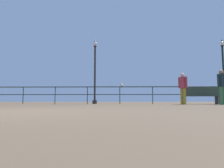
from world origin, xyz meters
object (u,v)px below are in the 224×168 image
at_px(lamppost_right, 223,68).
at_px(person_at_railing, 222,85).
at_px(lamppost_center, 95,71).
at_px(person_by_bench, 183,86).
at_px(seagull_on_rail, 122,85).
at_px(bench_near_left, 201,94).

xyz_separation_m(lamppost_right, person_at_railing, (-1.42, -2.31, -1.23)).
xyz_separation_m(lamppost_center, lamppost_right, (7.86, 0.00, 0.17)).
relative_size(person_by_bench, seagull_on_rail, 3.70).
relative_size(bench_near_left, seagull_on_rail, 4.19).
relative_size(lamppost_center, seagull_on_rail, 9.18).
height_order(lamppost_center, seagull_on_rail, lamppost_center).
bearing_deg(seagull_on_rail, bench_near_left, -9.29).
xyz_separation_m(lamppost_center, person_at_railing, (6.45, -2.31, -1.07)).
bearing_deg(person_by_bench, person_at_railing, -13.67).
height_order(person_by_bench, seagull_on_rail, person_by_bench).
xyz_separation_m(lamppost_right, seagull_on_rail, (-6.22, -0.34, -1.08)).
relative_size(lamppost_right, seagull_on_rail, 9.16).
distance_m(bench_near_left, person_at_railing, 1.42).
bearing_deg(bench_near_left, lamppost_right, 29.05).
height_order(bench_near_left, lamppost_right, lamppost_right).
bearing_deg(person_at_railing, person_by_bench, 166.33).
xyz_separation_m(bench_near_left, lamppost_right, (1.89, 1.05, 1.67)).
bearing_deg(seagull_on_rail, person_at_railing, -22.35).
xyz_separation_m(lamppost_center, person_by_bench, (4.72, -1.89, -1.11)).
xyz_separation_m(person_by_bench, person_at_railing, (1.73, -0.42, 0.05)).
distance_m(lamppost_center, person_by_bench, 5.20).
distance_m(bench_near_left, lamppost_right, 2.73).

